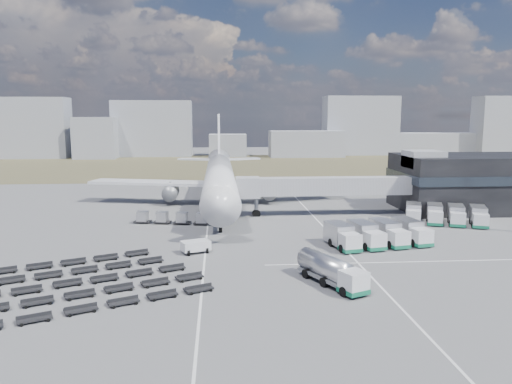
{
  "coord_description": "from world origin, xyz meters",
  "views": [
    {
      "loc": [
        -0.22,
        -63.4,
        17.09
      ],
      "look_at": [
        6.25,
        21.82,
        4.0
      ],
      "focal_mm": 35.0,
      "sensor_mm": 36.0,
      "label": 1
    }
  ],
  "objects": [
    {
      "name": "ground",
      "position": [
        0.0,
        0.0,
        0.0
      ],
      "size": [
        420.0,
        420.0,
        0.0
      ],
      "primitive_type": "plane",
      "color": "#565659",
      "rests_on": "ground"
    },
    {
      "name": "grass_strip",
      "position": [
        0.0,
        110.0,
        0.01
      ],
      "size": [
        420.0,
        90.0,
        0.01
      ],
      "primitive_type": "cube",
      "color": "#473F2A",
      "rests_on": "ground"
    },
    {
      "name": "lane_markings",
      "position": [
        9.77,
        3.0,
        0.01
      ],
      "size": [
        47.12,
        110.0,
        0.01
      ],
      "color": "silver",
      "rests_on": "ground"
    },
    {
      "name": "terminal",
      "position": [
        47.77,
        23.96,
        5.25
      ],
      "size": [
        30.4,
        16.4,
        11.0
      ],
      "color": "black",
      "rests_on": "ground"
    },
    {
      "name": "jet_bridge",
      "position": [
        15.9,
        20.42,
        5.05
      ],
      "size": [
        30.3,
        3.8,
        7.05
      ],
      "color": "#939399",
      "rests_on": "ground"
    },
    {
      "name": "airliner",
      "position": [
        0.0,
        32.38,
        5.29
      ],
      "size": [
        51.59,
        64.53,
        17.62
      ],
      "color": "silver",
      "rests_on": "ground"
    },
    {
      "name": "skyline",
      "position": [
        -6.46,
        150.95,
        10.76
      ],
      "size": [
        313.92,
        25.71,
        25.61
      ],
      "color": "#92949F",
      "rests_on": "ground"
    },
    {
      "name": "fuel_tanker",
      "position": [
        11.12,
        -15.25,
        1.48
      ],
      "size": [
        5.97,
        9.3,
        2.97
      ],
      "rotation": [
        0.0,
        0.0,
        0.43
      ],
      "color": "silver",
      "rests_on": "ground"
    },
    {
      "name": "pushback_tug",
      "position": [
        -3.19,
        -2.09,
        0.77
      ],
      "size": [
        3.97,
        3.15,
        1.55
      ],
      "primitive_type": "cube",
      "rotation": [
        0.0,
        0.0,
        0.4
      ],
      "color": "silver",
      "rests_on": "ground"
    },
    {
      "name": "catering_truck",
      "position": [
        10.03,
        40.05,
        1.27
      ],
      "size": [
        2.73,
        5.61,
        2.49
      ],
      "rotation": [
        0.0,
        0.0,
        0.1
      ],
      "color": "silver",
      "rests_on": "ground"
    },
    {
      "name": "service_trucks_near",
      "position": [
        20.82,
        -0.05,
        1.53
      ],
      "size": [
        13.81,
        9.36,
        2.82
      ],
      "rotation": [
        0.0,
        0.0,
        0.2
      ],
      "color": "silver",
      "rests_on": "ground"
    },
    {
      "name": "service_trucks_far",
      "position": [
        35.93,
        12.29,
        1.46
      ],
      "size": [
        13.69,
        10.62,
        2.69
      ],
      "rotation": [
        0.0,
        0.0,
        -0.37
      ],
      "color": "silver",
      "rests_on": "ground"
    },
    {
      "name": "uld_row",
      "position": [
        -7.67,
        15.21,
        1.03
      ],
      "size": [
        12.49,
        4.06,
        1.72
      ],
      "rotation": [
        0.0,
        0.0,
        -0.2
      ],
      "color": "black",
      "rests_on": "ground"
    },
    {
      "name": "baggage_dollies",
      "position": [
        -15.5,
        -13.92,
        0.33
      ],
      "size": [
        28.93,
        25.37,
        0.67
      ],
      "rotation": [
        0.0,
        0.0,
        0.43
      ],
      "color": "black",
      "rests_on": "ground"
    }
  ]
}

